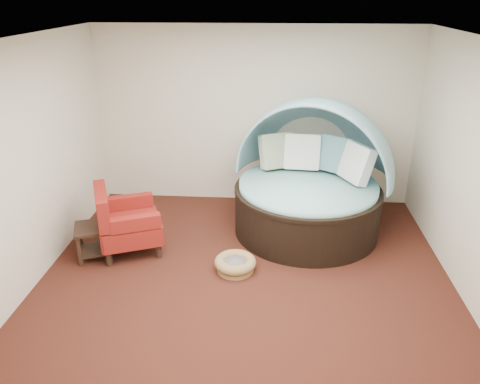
# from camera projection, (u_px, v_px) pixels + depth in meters

# --- Properties ---
(floor) EXTENTS (5.00, 5.00, 0.00)m
(floor) POSITION_uv_depth(u_px,v_px,m) (245.00, 283.00, 5.64)
(floor) COLOR #401C12
(floor) RESTS_ON ground
(wall_back) EXTENTS (5.00, 0.00, 5.00)m
(wall_back) POSITION_uv_depth(u_px,v_px,m) (255.00, 117.00, 7.37)
(wall_back) COLOR beige
(wall_back) RESTS_ON floor
(wall_front) EXTENTS (5.00, 0.00, 5.00)m
(wall_front) POSITION_uv_depth(u_px,v_px,m) (219.00, 327.00, 2.79)
(wall_front) COLOR beige
(wall_front) RESTS_ON floor
(wall_left) EXTENTS (0.00, 5.00, 5.00)m
(wall_left) POSITION_uv_depth(u_px,v_px,m) (23.00, 169.00, 5.25)
(wall_left) COLOR beige
(wall_left) RESTS_ON floor
(ceiling) EXTENTS (5.00, 5.00, 0.00)m
(ceiling) POSITION_uv_depth(u_px,v_px,m) (246.00, 40.00, 4.52)
(ceiling) COLOR white
(ceiling) RESTS_ON wall_back
(canopy_daybed) EXTENTS (2.69, 2.64, 1.91)m
(canopy_daybed) POSITION_uv_depth(u_px,v_px,m) (311.00, 172.00, 6.62)
(canopy_daybed) COLOR black
(canopy_daybed) RESTS_ON floor
(pet_basket) EXTENTS (0.69, 0.69, 0.18)m
(pet_basket) POSITION_uv_depth(u_px,v_px,m) (235.00, 264.00, 5.85)
(pet_basket) COLOR olive
(pet_basket) RESTS_ON floor
(red_armchair) EXTENTS (1.03, 1.03, 0.93)m
(red_armchair) POSITION_uv_depth(u_px,v_px,m) (125.00, 222.00, 6.17)
(red_armchair) COLOR black
(red_armchair) RESTS_ON floor
(side_table) EXTENTS (0.59, 0.59, 0.44)m
(side_table) POSITION_uv_depth(u_px,v_px,m) (94.00, 237.00, 6.09)
(side_table) COLOR black
(side_table) RESTS_ON floor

